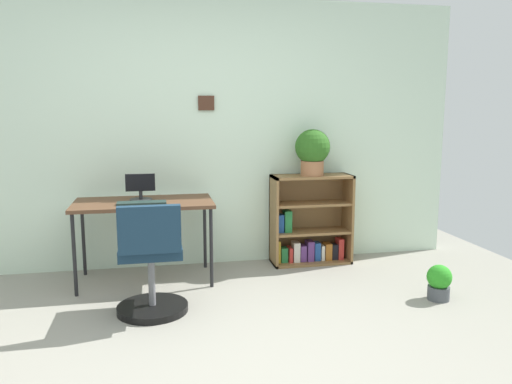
% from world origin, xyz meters
% --- Properties ---
extents(ground_plane, '(6.24, 6.24, 0.00)m').
position_xyz_m(ground_plane, '(0.00, 0.00, 0.00)').
color(ground_plane, gray).
extents(wall_back, '(5.20, 0.12, 2.49)m').
position_xyz_m(wall_back, '(0.00, 2.15, 1.24)').
color(wall_back, silver).
rests_on(wall_back, ground_plane).
extents(desk, '(1.17, 0.62, 0.70)m').
position_xyz_m(desk, '(-0.43, 1.69, 0.65)').
color(desk, brown).
rests_on(desk, ground_plane).
extents(monitor, '(0.25, 0.19, 0.23)m').
position_xyz_m(monitor, '(-0.45, 1.75, 0.81)').
color(monitor, '#262628').
rests_on(monitor, desk).
extents(keyboard, '(0.40, 0.13, 0.02)m').
position_xyz_m(keyboard, '(-0.44, 1.57, 0.71)').
color(keyboard, '#1F332F').
rests_on(keyboard, desk).
extents(office_chair, '(0.52, 0.55, 0.84)m').
position_xyz_m(office_chair, '(-0.37, 0.92, 0.37)').
color(office_chair, black).
rests_on(office_chair, ground_plane).
extents(bookshelf_low, '(0.76, 0.30, 0.86)m').
position_xyz_m(bookshelf_low, '(1.13, 1.95, 0.38)').
color(bookshelf_low, brown).
rests_on(bookshelf_low, ground_plane).
extents(potted_plant_on_shelf, '(0.33, 0.33, 0.44)m').
position_xyz_m(potted_plant_on_shelf, '(1.13, 1.90, 1.10)').
color(potted_plant_on_shelf, '#9E6642').
rests_on(potted_plant_on_shelf, bookshelf_low).
extents(potted_plant_floor, '(0.19, 0.19, 0.28)m').
position_xyz_m(potted_plant_floor, '(1.82, 0.78, 0.15)').
color(potted_plant_floor, '#474C51').
rests_on(potted_plant_floor, ground_plane).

